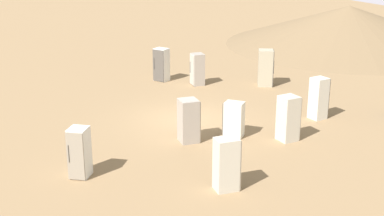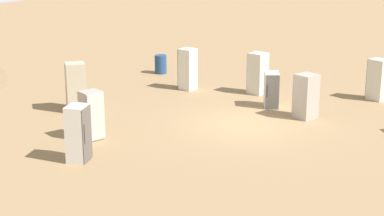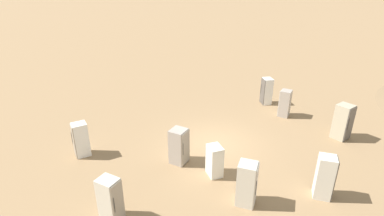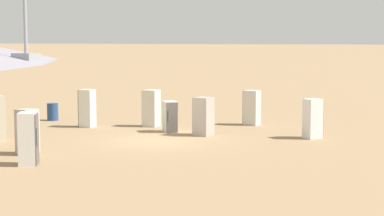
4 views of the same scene
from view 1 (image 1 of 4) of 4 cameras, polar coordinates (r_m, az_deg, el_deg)
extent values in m
plane|color=#937551|center=(23.00, -0.38, -1.27)|extent=(1000.00, 1000.00, 0.00)
cone|color=#7F6647|center=(39.80, 16.29, 8.44)|extent=(17.23, 17.23, 2.78)
cube|color=white|center=(28.95, -3.26, 4.64)|extent=(0.90, 0.82, 1.78)
cube|color=#56514C|center=(28.72, -3.62, 4.52)|extent=(0.64, 0.34, 1.70)
cylinder|color=#2D2D2D|center=(28.82, -4.06, 4.75)|extent=(0.02, 0.02, 0.62)
cube|color=#B2A88E|center=(28.20, 7.83, 4.27)|extent=(1.04, 1.03, 1.90)
cube|color=#56514C|center=(28.22, 8.62, 4.24)|extent=(0.61, 0.45, 1.83)
cylinder|color=#2D2D2D|center=(27.95, 8.72, 4.30)|extent=(0.02, 0.02, 0.67)
cube|color=#A89E93|center=(28.11, 0.61, 4.15)|extent=(0.77, 0.71, 1.67)
cube|color=#BCB7AD|center=(28.01, 0.01, 4.10)|extent=(0.63, 0.17, 1.61)
cylinder|color=#2D2D2D|center=(28.19, -0.20, 4.37)|extent=(0.02, 0.02, 0.59)
cube|color=silver|center=(21.01, 4.51, -1.23)|extent=(0.91, 0.88, 1.41)
cube|color=#56514C|center=(21.12, 3.52, -1.10)|extent=(0.35, 0.45, 1.35)
cylinder|color=#2D2D2D|center=(21.28, 3.61, -0.75)|extent=(0.02, 0.02, 0.49)
cube|color=white|center=(17.90, -11.90, -4.65)|extent=(0.88, 0.88, 1.69)
cube|color=gray|center=(17.61, -12.34, -5.07)|extent=(0.42, 0.45, 1.62)
cylinder|color=#2D2D2D|center=(17.64, -13.02, -4.79)|extent=(0.02, 0.02, 0.59)
cube|color=#A89E93|center=(20.40, -0.39, -1.36)|extent=(0.85, 0.82, 1.68)
cube|color=gray|center=(20.52, 0.57, -1.25)|extent=(0.69, 0.18, 1.62)
cylinder|color=#2D2D2D|center=(20.28, 0.89, -1.24)|extent=(0.02, 0.02, 0.59)
cube|color=beige|center=(20.84, 10.21, -1.10)|extent=(0.69, 0.69, 1.78)
cube|color=#BCB7AD|center=(21.05, 10.96, -0.95)|extent=(0.64, 0.07, 1.70)
cylinder|color=#2D2D2D|center=(20.87, 11.44, -0.89)|extent=(0.02, 0.02, 0.62)
cube|color=beige|center=(16.66, 3.67, -6.03)|extent=(0.70, 0.80, 1.71)
cube|color=gray|center=(16.79, 4.83, -5.84)|extent=(0.55, 0.15, 1.64)
cylinder|color=#2D2D2D|center=(16.61, 5.22, -5.82)|extent=(0.02, 0.02, 0.60)
cube|color=silver|center=(23.55, 13.34, 1.01)|extent=(0.61, 0.63, 1.81)
cube|color=#56514C|center=(23.78, 13.91, 1.13)|extent=(0.58, 0.05, 1.74)
cylinder|color=#2D2D2D|center=(23.64, 14.34, 1.22)|extent=(0.02, 0.02, 0.63)
camera|label=2|loc=(37.33, -34.16, 14.43)|focal=60.00mm
camera|label=3|loc=(14.93, 39.21, 15.44)|focal=28.00mm
camera|label=4|loc=(43.01, -30.98, 11.11)|focal=60.00mm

